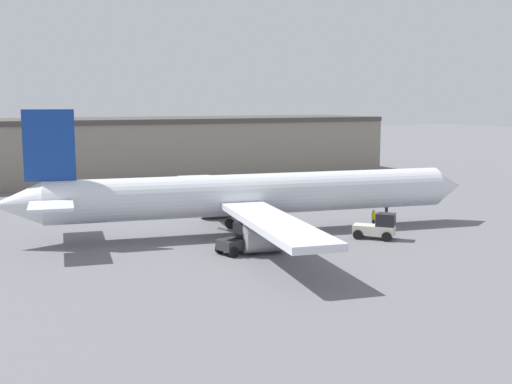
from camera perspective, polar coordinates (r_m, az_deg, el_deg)
The scene contains 6 objects.
ground_plane at distance 56.01m, azimuth 0.00°, elevation -3.61°, with size 400.00×400.00×0.00m, color slate.
terminal_building at distance 95.72m, azimuth -14.94°, elevation 3.68°, with size 90.93×17.07×8.87m.
airplane at distance 55.17m, azimuth -0.97°, elevation -0.33°, with size 41.93×37.46×10.72m.
ground_crew_worker at distance 58.61m, azimuth 10.41°, elevation -2.32°, with size 0.37×0.37×1.69m.
baggage_tug at distance 54.07m, azimuth 10.76°, elevation -3.08°, with size 3.45×3.47×2.20m.
belt_loader_truck at distance 48.36m, azimuth -1.47°, elevation -4.20°, with size 3.26×2.64×2.25m.
Camera 1 is at (-23.03, -49.78, 11.36)m, focal length 45.00 mm.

